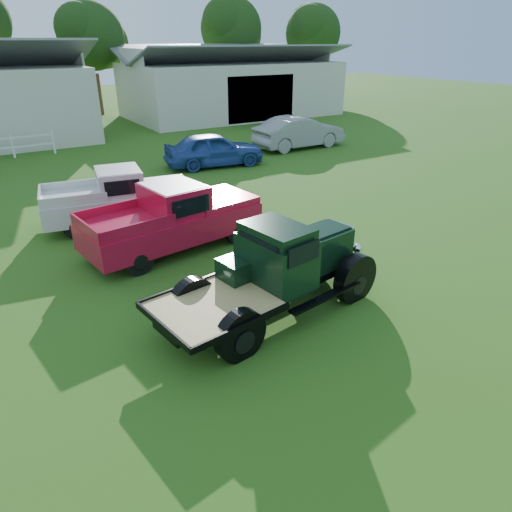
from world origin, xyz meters
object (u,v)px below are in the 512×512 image
vintage_flatbed (273,271)px  misc_car_grey (299,132)px  white_pickup (118,197)px  red_pickup (172,217)px  misc_car_blue (214,149)px

vintage_flatbed → misc_car_grey: 17.54m
white_pickup → misc_car_grey: 13.76m
white_pickup → misc_car_grey: size_ratio=0.93×
red_pickup → vintage_flatbed: bearing=-91.8°
vintage_flatbed → white_pickup: (-1.22, 7.33, -0.14)m
vintage_flatbed → misc_car_blue: size_ratio=1.11×
red_pickup → misc_car_grey: bearing=30.5°
vintage_flatbed → white_pickup: bearing=91.3°
misc_car_blue → red_pickup: bearing=155.4°
red_pickup → white_pickup: 2.96m
vintage_flatbed → misc_car_grey: vintage_flatbed is taller
white_pickup → red_pickup: bearing=-66.1°
red_pickup → misc_car_blue: (5.50, 8.08, -0.17)m
vintage_flatbed → white_pickup: vintage_flatbed is taller
white_pickup → misc_car_grey: (12.22, 6.33, -0.03)m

